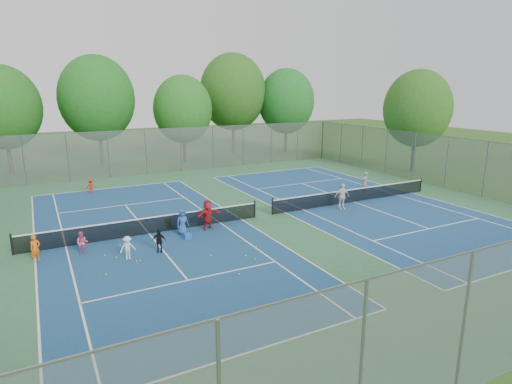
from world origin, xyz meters
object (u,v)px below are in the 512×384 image
(ball_hopper, at_px, (168,223))
(ball_crate, at_px, (188,236))
(instructor, at_px, (365,183))
(net_right, at_px, (354,196))
(net_left, at_px, (149,226))

(ball_hopper, bearing_deg, ball_crate, -80.11)
(ball_crate, relative_size, ball_hopper, 0.57)
(ball_crate, distance_m, instructor, 15.15)
(net_right, relative_size, ball_hopper, 21.10)
(net_right, distance_m, ball_crate, 12.54)
(net_left, distance_m, instructor, 16.44)
(ball_crate, xyz_separation_m, instructor, (14.77, 3.32, 0.66))
(net_left, height_order, net_right, same)
(ball_crate, bearing_deg, net_right, 7.80)
(net_left, bearing_deg, ball_crate, -47.05)
(ball_crate, height_order, ball_hopper, ball_hopper)
(net_left, xyz_separation_m, ball_crate, (1.58, -1.70, -0.31))
(ball_crate, distance_m, ball_hopper, 2.28)
(instructor, bearing_deg, ball_crate, -0.42)
(ball_hopper, distance_m, instructor, 15.21)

